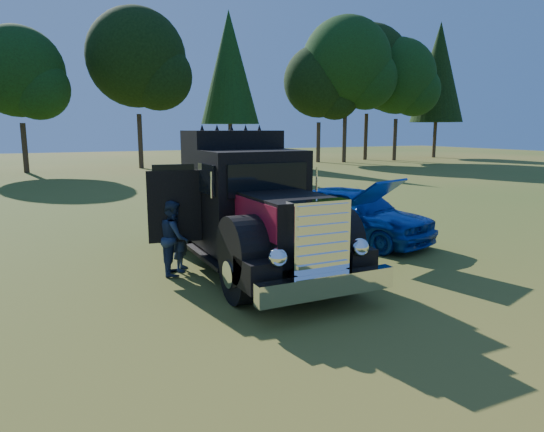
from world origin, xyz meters
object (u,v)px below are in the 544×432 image
(spectator_near, at_px, (181,235))
(spectator_far, at_px, (174,237))
(hotrod_coupe, at_px, (354,213))
(diamond_t_truck, at_px, (247,210))

(spectator_near, height_order, spectator_far, spectator_far)
(spectator_near, bearing_deg, spectator_far, 158.91)
(spectator_near, distance_m, spectator_far, 0.28)
(hotrod_coupe, height_order, spectator_near, hotrod_coupe)
(hotrod_coupe, height_order, spectator_far, hotrod_coupe)
(hotrod_coupe, bearing_deg, diamond_t_truck, -163.51)
(spectator_far, bearing_deg, diamond_t_truck, -81.11)
(hotrod_coupe, bearing_deg, spectator_near, -171.88)
(diamond_t_truck, relative_size, hotrod_coupe, 1.49)
(diamond_t_truck, bearing_deg, hotrod_coupe, 16.49)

